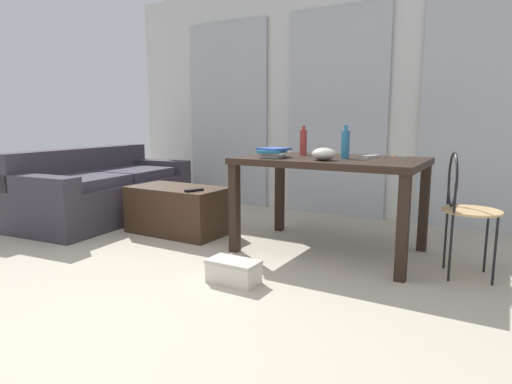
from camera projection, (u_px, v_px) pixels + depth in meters
ground_plane at (245, 260)px, 3.25m from camera, size 7.48×7.48×0.00m
wall_back at (339, 97)px, 4.70m from camera, size 5.55×0.10×2.58m
curtains at (336, 114)px, 4.66m from camera, size 3.95×0.03×2.21m
couch at (104, 191)px, 4.60m from camera, size 1.07×1.96×0.74m
coffee_table at (178, 210)px, 4.01m from camera, size 0.90×0.50×0.43m
craft_table at (331, 170)px, 3.37m from camera, size 1.39×0.88×0.75m
wire_chair at (462, 200)px, 2.84m from camera, size 0.37×0.39×0.84m
bottle_near at (303, 142)px, 3.59m from camera, size 0.06×0.06×0.24m
bottle_far at (345, 144)px, 3.27m from camera, size 0.06×0.06×0.25m
bowl at (324, 154)px, 3.13m from camera, size 0.17×0.17×0.09m
book_stack at (274, 152)px, 3.38m from camera, size 0.24×0.31×0.08m
tv_remote_on_table at (371, 157)px, 3.33m from camera, size 0.10×0.16×0.02m
scissors at (397, 157)px, 3.40m from camera, size 0.11×0.07×0.00m
tv_remote_primary at (194, 190)px, 3.72m from camera, size 0.10×0.17×0.02m
shoebox at (233, 271)px, 2.78m from camera, size 0.34×0.19×0.15m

